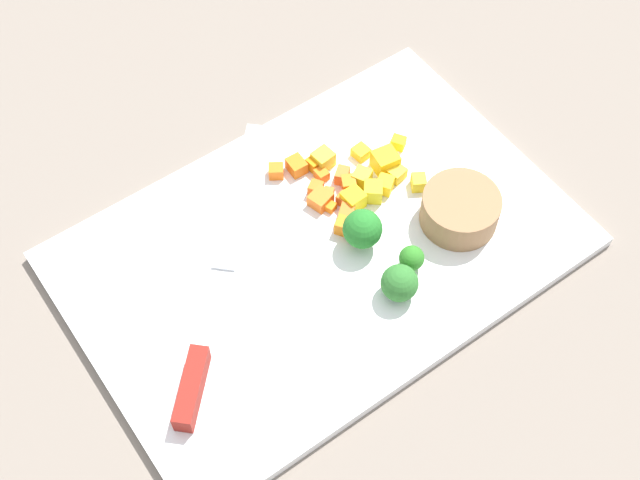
{
  "coord_description": "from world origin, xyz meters",
  "views": [
    {
      "loc": [
        0.26,
        0.36,
        0.7
      ],
      "look_at": [
        0.0,
        0.0,
        0.02
      ],
      "focal_mm": 47.9,
      "sensor_mm": 36.0,
      "label": 1
    }
  ],
  "objects": [
    {
      "name": "carrot_dice_7",
      "position": [
        -0.03,
        -0.0,
        0.02
      ],
      "size": [
        0.02,
        0.02,
        0.02
      ],
      "primitive_type": "cube",
      "rotation": [
        0.0,
        0.0,
        0.59
      ],
      "color": "orange",
      "rests_on": "cutting_board"
    },
    {
      "name": "pepper_dice_7",
      "position": [
        -0.12,
        -0.0,
        0.02
      ],
      "size": [
        0.02,
        0.02,
        0.01
      ],
      "primitive_type": "cube",
      "rotation": [
        0.0,
        0.0,
        1.02
      ],
      "color": "yellow",
      "rests_on": "cutting_board"
    },
    {
      "name": "pepper_dice_4",
      "position": [
        -0.11,
        -0.02,
        0.02
      ],
      "size": [
        0.02,
        0.02,
        0.01
      ],
      "primitive_type": "cube",
      "rotation": [
        0.0,
        0.0,
        0.19
      ],
      "color": "yellow",
      "rests_on": "cutting_board"
    },
    {
      "name": "ground_plane",
      "position": [
        0.0,
        0.0,
        0.0
      ],
      "size": [
        4.0,
        4.0,
        0.0
      ],
      "primitive_type": "plane",
      "color": "slate"
    },
    {
      "name": "broccoli_floret_0",
      "position": [
        -0.06,
        0.07,
        0.03
      ],
      "size": [
        0.02,
        0.02,
        0.03
      ],
      "color": "#93AE64",
      "rests_on": "cutting_board"
    },
    {
      "name": "carrot_dice_2",
      "position": [
        -0.05,
        -0.08,
        0.02
      ],
      "size": [
        0.02,
        0.02,
        0.01
      ],
      "primitive_type": "cube",
      "rotation": [
        0.0,
        0.0,
        0.14
      ],
      "color": "orange",
      "rests_on": "cutting_board"
    },
    {
      "name": "carrot_dice_5",
      "position": [
        -0.03,
        -0.04,
        0.02
      ],
      "size": [
        0.03,
        0.02,
        0.01
      ],
      "primitive_type": "cube",
      "rotation": [
        0.0,
        0.0,
        1.85
      ],
      "color": "orange",
      "rests_on": "cutting_board"
    },
    {
      "name": "pepper_dice_8",
      "position": [
        -0.08,
        -0.02,
        0.02
      ],
      "size": [
        0.03,
        0.03,
        0.02
      ],
      "primitive_type": "cube",
      "rotation": [
        0.0,
        0.0,
        2.46
      ],
      "color": "yellow",
      "rests_on": "cutting_board"
    },
    {
      "name": "carrot_dice_11",
      "position": [
        -0.06,
        -0.04,
        0.02
      ],
      "size": [
        0.02,
        0.02,
        0.02
      ],
      "primitive_type": "cube",
      "rotation": [
        0.0,
        0.0,
        1.09
      ],
      "color": "orange",
      "rests_on": "cutting_board"
    },
    {
      "name": "chef_knife",
      "position": [
        0.13,
        0.01,
        0.02
      ],
      "size": [
        0.25,
        0.26,
        0.02
      ],
      "rotation": [
        0.0,
        0.0,
        3.95
      ],
      "color": "silver",
      "rests_on": "cutting_board"
    },
    {
      "name": "pepper_dice_1",
      "position": [
        -0.14,
        -0.05,
        0.02
      ],
      "size": [
        0.02,
        0.02,
        0.01
      ],
      "primitive_type": "cube",
      "rotation": [
        0.0,
        0.0,
        0.57
      ],
      "color": "yellow",
      "rests_on": "cutting_board"
    },
    {
      "name": "carrot_dice_10",
      "position": [
        -0.03,
        -0.03,
        0.02
      ],
      "size": [
        0.01,
        0.01,
        0.01
      ],
      "primitive_type": "cube",
      "rotation": [
        0.0,
        0.0,
        1.95
      ],
      "color": "orange",
      "rests_on": "cutting_board"
    },
    {
      "name": "pepper_dice_9",
      "position": [
        -0.05,
        -0.02,
        0.02
      ],
      "size": [
        0.02,
        0.02,
        0.02
      ],
      "primitive_type": "cube",
      "rotation": [
        0.0,
        0.0,
        0.06
      ],
      "color": "yellow",
      "rests_on": "cutting_board"
    },
    {
      "name": "carrot_dice_12",
      "position": [
        -0.03,
        -0.05,
        0.02
      ],
      "size": [
        0.02,
        0.02,
        0.01
      ],
      "primitive_type": "cube",
      "rotation": [
        0.0,
        0.0,
        0.56
      ],
      "color": "orange",
      "rests_on": "cutting_board"
    },
    {
      "name": "pepper_dice_2",
      "position": [
        -0.11,
        -0.04,
        0.02
      ],
      "size": [
        0.03,
        0.03,
        0.02
      ],
      "primitive_type": "cube",
      "rotation": [
        0.0,
        0.0,
        2.99
      ],
      "color": "yellow",
      "rests_on": "cutting_board"
    },
    {
      "name": "carrot_dice_8",
      "position": [
        -0.01,
        -0.09,
        0.02
      ],
      "size": [
        0.02,
        0.02,
        0.01
      ],
      "primitive_type": "cube",
      "rotation": [
        0.0,
        0.0,
        0.99
      ],
      "color": "orange",
      "rests_on": "cutting_board"
    },
    {
      "name": "carrot_dice_1",
      "position": [
        -0.04,
        -0.04,
        0.02
      ],
      "size": [
        0.01,
        0.01,
        0.01
      ],
      "primitive_type": "cube",
      "rotation": [
        0.0,
        0.0,
        0.71
      ],
      "color": "orange",
      "rests_on": "cutting_board"
    },
    {
      "name": "cutting_board",
      "position": [
        0.0,
        0.0,
        0.01
      ],
      "size": [
        0.47,
        0.32,
        0.01
      ],
      "primitive_type": "cube",
      "color": "white",
      "rests_on": "ground_plane"
    },
    {
      "name": "broccoli_floret_2",
      "position": [
        -0.03,
        0.08,
        0.03
      ],
      "size": [
        0.03,
        0.03,
        0.04
      ],
      "color": "#87BB5C",
      "rests_on": "cutting_board"
    },
    {
      "name": "carrot_dice_3",
      "position": [
        -0.04,
        -0.01,
        0.02
      ],
      "size": [
        0.02,
        0.02,
        0.02
      ],
      "primitive_type": "cube",
      "rotation": [
        0.0,
        0.0,
        0.68
      ],
      "color": "orange",
      "rests_on": "cutting_board"
    },
    {
      "name": "carrot_dice_4",
      "position": [
        -0.03,
        -0.09,
        0.02
      ],
      "size": [
        0.02,
        0.02,
        0.01
      ],
      "primitive_type": "cube",
      "rotation": [
        0.0,
        0.0,
        1.54
      ],
      "color": "orange",
      "rests_on": "cutting_board"
    },
    {
      "name": "carrot_dice_0",
      "position": [
        -0.05,
        -0.03,
        0.02
      ],
      "size": [
        0.02,
        0.02,
        0.01
      ],
      "primitive_type": "cube",
      "rotation": [
        0.0,
        0.0,
        1.89
      ],
      "color": "orange",
      "rests_on": "cutting_board"
    },
    {
      "name": "pepper_dice_3",
      "position": [
        -0.1,
        -0.07,
        0.02
      ],
      "size": [
        0.02,
        0.02,
        0.01
      ],
      "primitive_type": "cube",
      "rotation": [
        0.0,
        0.0,
        0.11
      ],
      "color": "yellow",
      "rests_on": "cutting_board"
    },
    {
      "name": "pepper_dice_6",
      "position": [
        -0.06,
        -0.08,
        0.02
      ],
      "size": [
        0.02,
        0.02,
        0.02
      ],
      "primitive_type": "cube",
      "rotation": [
        0.0,
        0.0,
        1.69
      ],
      "color": "yellow",
      "rests_on": "cutting_board"
    },
    {
      "name": "broccoli_floret_1",
      "position": [
        -0.03,
        0.02,
        0.04
      ],
      "size": [
        0.04,
        0.04,
        0.04
      ],
      "color": "#7FBA55",
      "rests_on": "cutting_board"
    },
    {
      "name": "carrot_dice_9",
      "position": [
        -0.06,
        -0.05,
        0.02
      ],
      "size": [
        0.02,
        0.02,
        0.01
      ],
      "primitive_type": "cube",
      "rotation": [
        0.0,
        0.0,
        2.24
      ],
      "color": "orange",
      "rests_on": "cutting_board"
    },
    {
      "name": "pepper_dice_0",
      "position": [
        -0.09,
        -0.02,
        0.02
      ],
      "size": [
        0.02,
        0.02,
        0.02
      ],
      "primitive_type": "cube",
      "rotation": [
        0.0,
        0.0,
        0.59
      ],
      "color": "yellow",
      "rests_on": "cutting_board"
    },
    {
      "name": "pepper_dice_5",
      "position": [
        -0.08,
        -0.04,
        0.02
      ],
      "size": [
        0.02,
        0.02,
        0.02
      ],
      "primitive_type": "cube",
      "rotation": [
        0.0,
        0.0,
        2.05
      ],
      "color": "yellow",
      "rests_on": "cutting_board"
    },
    {
      "name": "prep_bowl",
      "position": [
        -0.13,
        0.05,
        0.03
      ],
      "size": [
        0.08,
        0.08,
        0.03
      ],
      "primitive_type": "cylinder",
      "color": "#926944",
      "rests_on": "cutting_board"
    },
    {
      "name": "carrot_dice_6",
      "position": [
        -0.05,
        -0.07,
        0.02
      ],
      "size": [
        0.01,
        0.01,
        0.01
      ],
      "primitive_type": "cube",
      "rotation": [
        0.0,
        0.0,
        0.0
      ],
      "color": "orange",
      "rests_on": "cutting_board"
    }
  ]
}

